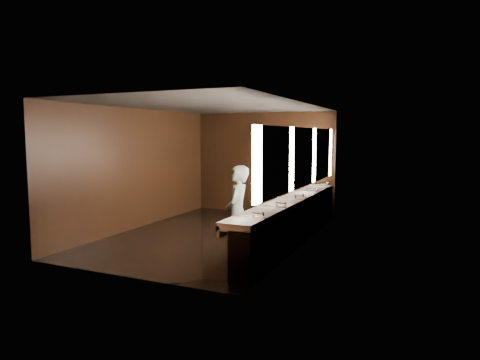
# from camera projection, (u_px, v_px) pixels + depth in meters

# --- Properties ---
(floor) EXTENTS (6.00, 6.00, 0.00)m
(floor) POSITION_uv_depth(u_px,v_px,m) (214.00, 235.00, 9.34)
(floor) COLOR black
(floor) RESTS_ON ground
(ceiling) EXTENTS (4.00, 6.00, 0.02)m
(ceiling) POSITION_uv_depth(u_px,v_px,m) (213.00, 106.00, 9.05)
(ceiling) COLOR #2D2D2B
(ceiling) RESTS_ON wall_back
(wall_back) EXTENTS (4.00, 0.02, 2.80)m
(wall_back) POSITION_uv_depth(u_px,v_px,m) (263.00, 163.00, 11.92)
(wall_back) COLOR black
(wall_back) RESTS_ON floor
(wall_front) EXTENTS (4.00, 0.02, 2.80)m
(wall_front) POSITION_uv_depth(u_px,v_px,m) (121.00, 187.00, 6.47)
(wall_front) COLOR black
(wall_front) RESTS_ON floor
(wall_left) EXTENTS (0.02, 6.00, 2.80)m
(wall_left) POSITION_uv_depth(u_px,v_px,m) (138.00, 168.00, 10.01)
(wall_left) COLOR black
(wall_left) RESTS_ON floor
(wall_right) EXTENTS (0.02, 6.00, 2.80)m
(wall_right) POSITION_uv_depth(u_px,v_px,m) (304.00, 175.00, 8.38)
(wall_right) COLOR black
(wall_right) RESTS_ON floor
(sink_counter) EXTENTS (0.55, 5.40, 1.01)m
(sink_counter) POSITION_uv_depth(u_px,v_px,m) (293.00, 219.00, 8.56)
(sink_counter) COLOR black
(sink_counter) RESTS_ON floor
(mirror_band) EXTENTS (0.06, 5.03, 1.15)m
(mirror_band) POSITION_uv_depth(u_px,v_px,m) (303.00, 157.00, 8.35)
(mirror_band) COLOR #FAE1CE
(mirror_band) RESTS_ON wall_right
(person) EXTENTS (0.51, 0.67, 1.65)m
(person) POSITION_uv_depth(u_px,v_px,m) (238.00, 213.00, 7.49)
(person) COLOR #9BDAE8
(person) RESTS_ON floor
(trash_bin) EXTENTS (0.39, 0.39, 0.51)m
(trash_bin) POSITION_uv_depth(u_px,v_px,m) (243.00, 255.00, 6.87)
(trash_bin) COLOR black
(trash_bin) RESTS_ON floor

